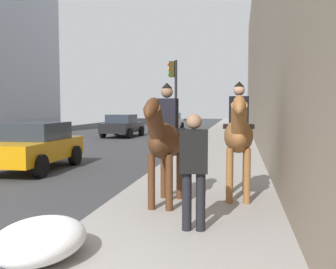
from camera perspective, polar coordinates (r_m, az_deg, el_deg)
mounted_horse_near at (r=7.05m, az=-0.40°, el=-0.55°), size 2.15×0.63×2.24m
mounted_horse_far at (r=7.63m, az=10.34°, el=0.09°), size 2.15×0.60×2.30m
pedestrian_greeting at (r=5.61m, az=3.82°, el=-4.36°), size 0.29×0.42×1.70m
car_near_lane at (r=24.93m, az=-6.71°, el=1.34°), size 3.93×2.11×1.44m
car_mid_lane at (r=12.47m, az=-19.13°, el=-1.54°), size 3.84×1.97×1.44m
car_far_lane at (r=31.42m, az=0.08°, el=1.94°), size 4.48×2.08×1.44m
traffic_light_near_curb at (r=17.54m, az=0.89°, el=6.55°), size 0.20×0.44×4.01m
snow_pile_near at (r=4.98m, az=-18.35°, el=-14.47°), size 1.34×1.03×0.46m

